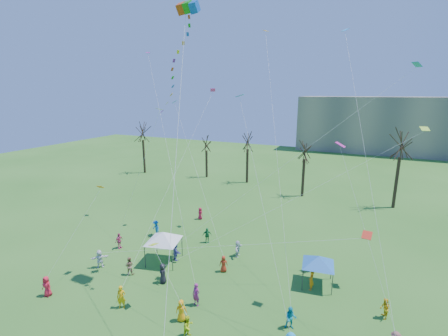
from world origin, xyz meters
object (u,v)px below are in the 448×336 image
at_px(distant_building, 416,126).
at_px(canopy_tent_white, 163,237).
at_px(canopy_tent_blue, 318,260).
at_px(big_box_kite, 179,67).

relative_size(distant_building, canopy_tent_white, 14.63).
height_order(canopy_tent_white, canopy_tent_blue, canopy_tent_white).
distance_m(distant_building, canopy_tent_white, 79.32).
bearing_deg(canopy_tent_blue, big_box_kite, -157.27).
distance_m(distant_building, big_box_kite, 80.54).
distance_m(big_box_kite, canopy_tent_white, 15.88).
relative_size(big_box_kite, canopy_tent_blue, 6.39).
distance_m(canopy_tent_white, canopy_tent_blue, 14.37).
height_order(distant_building, canopy_tent_blue, distant_building).
bearing_deg(big_box_kite, canopy_tent_blue, 22.73).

